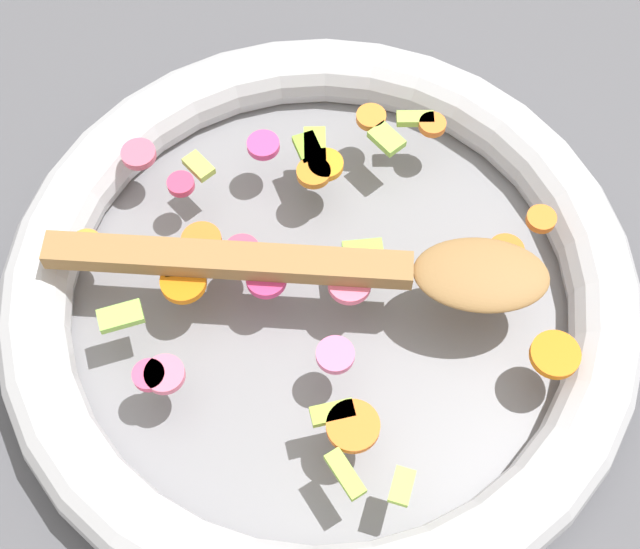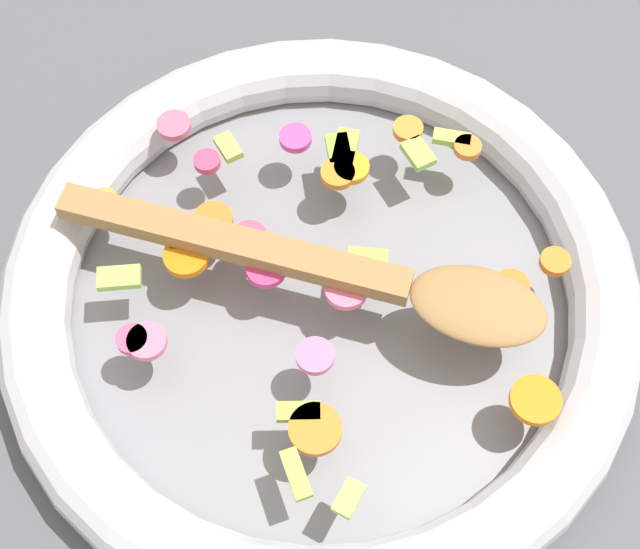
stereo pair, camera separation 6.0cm
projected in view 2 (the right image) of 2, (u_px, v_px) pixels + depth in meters
ground_plane at (320, 307)px, 0.64m from camera, size 4.00×4.00×0.00m
skillet at (320, 293)px, 0.62m from camera, size 0.45×0.45×0.05m
chopped_vegetables at (320, 259)px, 0.60m from camera, size 0.35×0.29×0.01m
wooden_spoon at (349, 273)px, 0.58m from camera, size 0.33×0.15×0.01m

